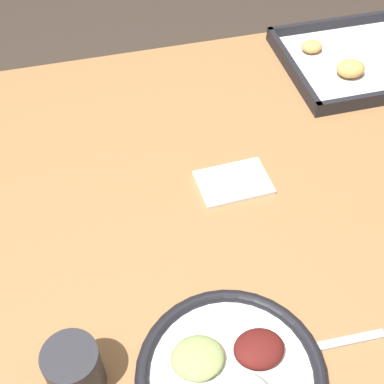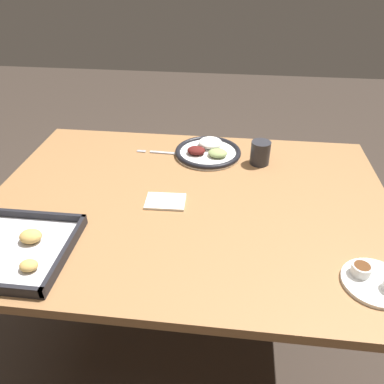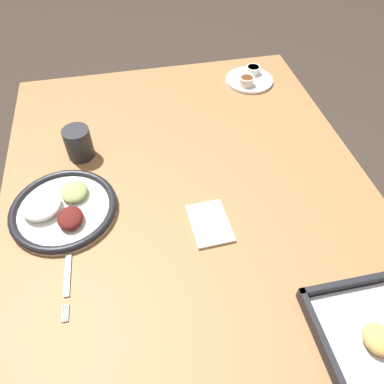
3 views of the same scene
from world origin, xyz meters
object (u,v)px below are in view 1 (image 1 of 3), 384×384
Objects in this scene: napkin at (234,183)px; drinking_cup at (75,370)px; baking_tray at (360,61)px; fork at (342,342)px; dinner_plate at (232,377)px.

drinking_cup is at bearing -136.35° from napkin.
baking_tray is 2.57× the size of napkin.
napkin is at bearing 43.65° from drinking_cup.
baking_tray is (0.32, 0.60, 0.01)m from fork.
fork is at bearing -80.12° from napkin.
drinking_cup is at bearing -140.47° from baking_tray.
fork is 0.37m from drinking_cup.
fork is 0.33m from napkin.
drinking_cup is 0.68× the size of napkin.
baking_tray reaches higher than fork.
baking_tray is 0.46m from napkin.
baking_tray is (0.48, 0.61, -0.00)m from dinner_plate.
dinner_plate is at bearing -128.50° from baking_tray.
fork is 1.63× the size of napkin.
dinner_plate is 0.36m from napkin.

